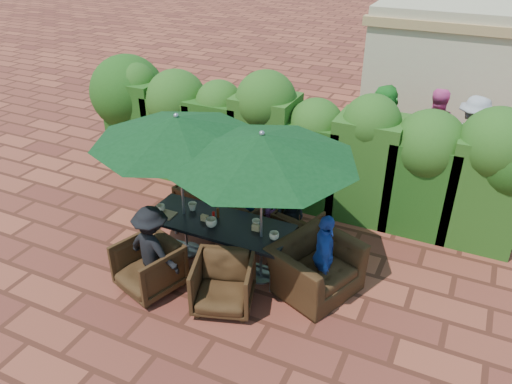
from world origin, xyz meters
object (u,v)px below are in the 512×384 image
at_px(dining_table, 218,226).
at_px(umbrella_left, 177,129).
at_px(chair_end_right, 316,261).
at_px(chair_far_mid, 247,214).
at_px(chair_near_left, 149,265).
at_px(chair_far_right, 298,225).
at_px(umbrella_right, 262,147).
at_px(chair_far_left, 202,198).
at_px(chair_near_right, 223,282).

distance_m(dining_table, umbrella_left, 1.66).
bearing_deg(dining_table, chair_end_right, 0.07).
height_order(dining_table, chair_far_mid, chair_far_mid).
relative_size(dining_table, umbrella_left, 0.90).
height_order(dining_table, chair_near_left, chair_near_left).
xyz_separation_m(chair_near_left, chair_end_right, (2.26, 1.04, 0.10)).
relative_size(umbrella_left, chair_far_mid, 3.44).
bearing_deg(chair_far_right, chair_near_left, 69.03).
xyz_separation_m(chair_far_right, chair_near_left, (-1.58, -2.06, 0.09)).
distance_m(dining_table, umbrella_right, 1.73).
relative_size(chair_far_mid, chair_end_right, 0.63).
height_order(chair_far_mid, chair_end_right, chair_end_right).
relative_size(chair_far_right, chair_end_right, 0.57).
height_order(umbrella_left, chair_far_right, umbrella_left).
xyz_separation_m(chair_far_right, chair_end_right, (0.67, -1.02, 0.18)).
bearing_deg(chair_far_left, chair_near_left, 107.83).
distance_m(chair_far_left, chair_far_mid, 1.00).
distance_m(chair_far_left, chair_near_left, 2.12).
relative_size(dining_table, chair_near_left, 2.74).
bearing_deg(chair_far_mid, chair_near_left, 89.97).
relative_size(umbrella_left, chair_far_left, 3.37).
relative_size(umbrella_left, chair_end_right, 2.17).
height_order(umbrella_left, umbrella_right, same).
distance_m(chair_far_left, chair_far_right, 1.91).
bearing_deg(chair_near_right, chair_near_left, 168.56).
distance_m(umbrella_left, chair_far_left, 2.14).
bearing_deg(chair_end_right, umbrella_right, 117.00).
xyz_separation_m(chair_far_mid, chair_end_right, (1.59, -0.94, 0.15)).
height_order(umbrella_left, chair_far_mid, umbrella_left).
bearing_deg(chair_near_left, chair_far_left, 117.13).
xyz_separation_m(chair_far_left, chair_far_right, (1.91, -0.03, -0.04)).
distance_m(umbrella_left, chair_far_mid, 2.17).
distance_m(umbrella_left, chair_near_left, 2.06).
height_order(chair_near_left, chair_near_right, chair_near_left).
bearing_deg(chair_near_left, umbrella_right, 52.95).
distance_m(dining_table, chair_near_left, 1.23).
bearing_deg(chair_far_mid, umbrella_left, 73.37).
bearing_deg(chair_far_mid, chair_end_right, 167.99).
bearing_deg(dining_table, chair_near_left, -120.79).
distance_m(chair_far_mid, chair_near_right, 1.92).
relative_size(chair_far_left, chair_near_right, 0.90).
distance_m(chair_far_left, chair_end_right, 2.79).
distance_m(dining_table, chair_near_right, 1.10).
bearing_deg(chair_far_right, chair_far_mid, 21.73).
height_order(chair_far_left, chair_far_right, chair_far_left).
distance_m(dining_table, chair_end_right, 1.65).
bearing_deg(umbrella_right, umbrella_left, 177.37).
bearing_deg(chair_far_mid, chair_far_left, 12.15).
height_order(chair_far_right, chair_end_right, chair_end_right).
xyz_separation_m(umbrella_left, chair_near_right, (1.19, -0.90, -1.79)).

